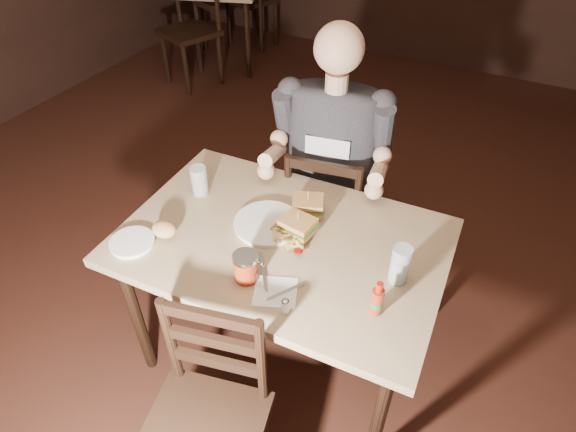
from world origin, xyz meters
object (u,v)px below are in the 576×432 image
at_px(main_table, 282,252).
at_px(side_plate, 132,243).
at_px(hot_sauce, 378,298).
at_px(glass_right, 400,265).
at_px(dinner_plate, 267,224).
at_px(glass_left, 199,181).
at_px(diner, 331,135).
at_px(syrup_dispenser, 246,267).
at_px(chair_far, 328,212).
at_px(bg_chair_near, 189,31).

height_order(main_table, side_plate, side_plate).
bearing_deg(hot_sauce, glass_right, 83.16).
distance_m(dinner_plate, glass_left, 0.38).
bearing_deg(main_table, diner, 93.97).
bearing_deg(dinner_plate, side_plate, -140.69).
bearing_deg(hot_sauce, dinner_plate, 158.73).
height_order(glass_left, hot_sauce, hot_sauce).
xyz_separation_m(dinner_plate, side_plate, (-0.41, -0.34, -0.00)).
xyz_separation_m(diner, side_plate, (-0.47, -0.85, -0.17)).
xyz_separation_m(diner, syrup_dispenser, (0.02, -0.79, -0.11)).
distance_m(chair_far, bg_chair_near, 2.73).
bearing_deg(syrup_dispenser, chair_far, 89.52).
relative_size(diner, glass_right, 6.17).
relative_size(main_table, bg_chair_near, 1.31).
bearing_deg(main_table, bg_chair_near, 133.77).
relative_size(main_table, glass_left, 9.84).
distance_m(glass_left, hot_sauce, 0.95).
bearing_deg(glass_right, side_plate, -162.89).
height_order(main_table, syrup_dispenser, syrup_dispenser).
height_order(hot_sauce, syrup_dispenser, hot_sauce).
distance_m(hot_sauce, syrup_dispenser, 0.47).
height_order(diner, syrup_dispenser, diner).
bearing_deg(bg_chair_near, chair_far, -16.61).
distance_m(bg_chair_near, syrup_dispenser, 3.35).
bearing_deg(bg_chair_near, glass_right, -19.02).
relative_size(bg_chair_near, hot_sauce, 7.05).
relative_size(dinner_plate, side_plate, 1.57).
bearing_deg(glass_left, glass_right, -5.80).
distance_m(bg_chair_near, side_plate, 3.10).
bearing_deg(diner, glass_right, -57.60).
distance_m(diner, side_plate, 0.98).
xyz_separation_m(bg_chair_near, syrup_dispenser, (2.17, -2.53, 0.33)).
relative_size(bg_chair_near, glass_left, 7.48).
height_order(bg_chair_near, hot_sauce, bg_chair_near).
relative_size(main_table, syrup_dispenser, 11.31).
relative_size(dinner_plate, hot_sauce, 1.90).
relative_size(chair_far, diner, 0.90).
xyz_separation_m(hot_sauce, syrup_dispenser, (-0.47, -0.07, -0.01)).
relative_size(bg_chair_near, glass_right, 6.28).
distance_m(dinner_plate, hot_sauce, 0.58).
height_order(bg_chair_near, side_plate, bg_chair_near).
xyz_separation_m(glass_left, glass_right, (0.93, -0.09, 0.01)).
bearing_deg(side_plate, glass_right, 17.11).
bearing_deg(main_table, glass_right, 0.07).
height_order(chair_far, glass_left, glass_left).
xyz_separation_m(diner, glass_left, (-0.42, -0.45, -0.11)).
height_order(chair_far, diner, diner).
bearing_deg(dinner_plate, main_table, -23.82).
height_order(main_table, glass_left, glass_left).
relative_size(chair_far, hot_sauce, 6.24).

